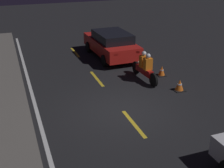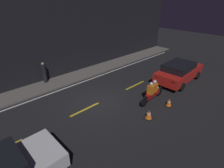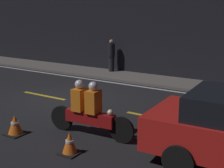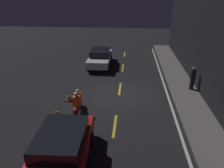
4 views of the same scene
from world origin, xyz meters
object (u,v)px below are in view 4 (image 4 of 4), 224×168
at_px(taxi_red, 61,150).
at_px(traffic_cone_mid, 57,112).
at_px(traffic_cone_near, 69,97).
at_px(pedestrian, 193,78).
at_px(motorcycle, 77,104).
at_px(sedan_white, 100,57).

distance_m(taxi_red, traffic_cone_mid, 3.88).
relative_size(traffic_cone_near, pedestrian, 0.33).
height_order(motorcycle, pedestrian, pedestrian).
bearing_deg(traffic_cone_mid, pedestrian, 116.86).
xyz_separation_m(sedan_white, traffic_cone_near, (7.06, -0.94, -0.51)).
bearing_deg(traffic_cone_mid, traffic_cone_near, 176.70).
distance_m(taxi_red, pedestrian, 10.04).
relative_size(taxi_red, motorcycle, 1.90).
xyz_separation_m(motorcycle, pedestrian, (-3.73, 6.88, 0.25)).
relative_size(motorcycle, pedestrian, 1.53).
height_order(traffic_cone_mid, pedestrian, pedestrian).
xyz_separation_m(traffic_cone_near, pedestrian, (-2.15, 7.81, 0.65)).
height_order(taxi_red, motorcycle, taxi_red).
relative_size(traffic_cone_mid, pedestrian, 0.32).
bearing_deg(pedestrian, motorcycle, -61.53).
xyz_separation_m(taxi_red, pedestrian, (-7.60, 6.56, 0.11)).
relative_size(taxi_red, traffic_cone_near, 8.94).
xyz_separation_m(sedan_white, taxi_red, (12.51, 0.31, 0.04)).
relative_size(taxi_red, pedestrian, 2.91).
distance_m(sedan_white, pedestrian, 8.44).
bearing_deg(motorcycle, sedan_white, 176.30).
height_order(motorcycle, traffic_cone_near, motorcycle).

